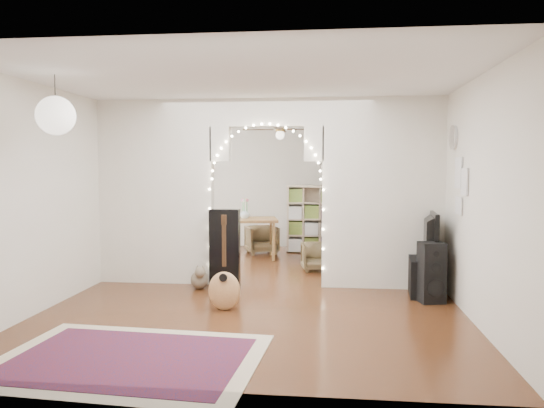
# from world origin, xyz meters

# --- Properties ---
(floor) EXTENTS (7.50, 7.50, 0.00)m
(floor) POSITION_xyz_m (0.00, 0.00, 0.00)
(floor) COLOR black
(floor) RESTS_ON ground
(ceiling) EXTENTS (5.00, 7.50, 0.02)m
(ceiling) POSITION_xyz_m (0.00, 0.00, 2.70)
(ceiling) COLOR white
(ceiling) RESTS_ON wall_back
(wall_back) EXTENTS (5.00, 0.02, 2.70)m
(wall_back) POSITION_xyz_m (0.00, 3.75, 1.35)
(wall_back) COLOR silver
(wall_back) RESTS_ON floor
(wall_front) EXTENTS (5.00, 0.02, 2.70)m
(wall_front) POSITION_xyz_m (0.00, -3.75, 1.35)
(wall_front) COLOR silver
(wall_front) RESTS_ON floor
(wall_left) EXTENTS (0.02, 7.50, 2.70)m
(wall_left) POSITION_xyz_m (-2.50, 0.00, 1.35)
(wall_left) COLOR silver
(wall_left) RESTS_ON floor
(wall_right) EXTENTS (0.02, 7.50, 2.70)m
(wall_right) POSITION_xyz_m (2.50, 0.00, 1.35)
(wall_right) COLOR silver
(wall_right) RESTS_ON floor
(divider_wall) EXTENTS (5.00, 0.20, 2.70)m
(divider_wall) POSITION_xyz_m (0.00, 0.00, 1.42)
(divider_wall) COLOR silver
(divider_wall) RESTS_ON floor
(fairy_lights) EXTENTS (1.64, 0.04, 1.60)m
(fairy_lights) POSITION_xyz_m (0.00, -0.13, 1.55)
(fairy_lights) COLOR #FFEABF
(fairy_lights) RESTS_ON divider_wall
(window) EXTENTS (0.04, 1.20, 1.40)m
(window) POSITION_xyz_m (-2.47, 1.80, 1.50)
(window) COLOR white
(window) RESTS_ON wall_left
(wall_clock) EXTENTS (0.03, 0.31, 0.31)m
(wall_clock) POSITION_xyz_m (2.48, -0.60, 2.10)
(wall_clock) COLOR white
(wall_clock) RESTS_ON wall_right
(picture_frames) EXTENTS (0.02, 0.50, 0.70)m
(picture_frames) POSITION_xyz_m (2.48, -1.00, 1.50)
(picture_frames) COLOR white
(picture_frames) RESTS_ON wall_right
(paper_lantern) EXTENTS (0.40, 0.40, 0.40)m
(paper_lantern) POSITION_xyz_m (-1.90, -2.40, 2.25)
(paper_lantern) COLOR white
(paper_lantern) RESTS_ON ceiling
(ceiling_fan) EXTENTS (1.10, 1.10, 0.30)m
(ceiling_fan) POSITION_xyz_m (0.00, 2.00, 2.40)
(ceiling_fan) COLOR #A88238
(ceiling_fan) RESTS_ON ceiling
(area_rug) EXTENTS (2.46, 1.92, 0.02)m
(area_rug) POSITION_xyz_m (-0.87, -3.17, 0.01)
(area_rug) COLOR maroon
(area_rug) RESTS_ON floor
(guitar_case) EXTENTS (0.43, 0.15, 1.12)m
(guitar_case) POSITION_xyz_m (-0.58, -0.25, 0.56)
(guitar_case) COLOR black
(guitar_case) RESTS_ON floor
(acoustic_guitar) EXTENTS (0.41, 0.19, 0.98)m
(acoustic_guitar) POSITION_xyz_m (-0.34, -1.45, 0.43)
(acoustic_guitar) COLOR #B97B4A
(acoustic_guitar) RESTS_ON floor
(tabby_cat) EXTENTS (0.34, 0.55, 0.36)m
(tabby_cat) POSITION_xyz_m (-0.91, -0.38, 0.15)
(tabby_cat) COLOR brown
(tabby_cat) RESTS_ON floor
(floor_speaker) EXTENTS (0.35, 0.33, 0.77)m
(floor_speaker) POSITION_xyz_m (2.20, -0.80, 0.38)
(floor_speaker) COLOR black
(floor_speaker) RESTS_ON floor
(media_console) EXTENTS (0.49, 1.03, 0.50)m
(media_console) POSITION_xyz_m (2.20, -0.25, 0.25)
(media_console) COLOR black
(media_console) RESTS_ON floor
(tv) EXTENTS (0.24, 1.08, 0.62)m
(tv) POSITION_xyz_m (2.20, -0.25, 0.81)
(tv) COLOR black
(tv) RESTS_ON media_console
(bookcase) EXTENTS (1.35, 0.58, 1.35)m
(bookcase) POSITION_xyz_m (0.71, 3.03, 0.68)
(bookcase) COLOR tan
(bookcase) RESTS_ON floor
(dining_table) EXTENTS (1.33, 1.02, 0.76)m
(dining_table) POSITION_xyz_m (-0.68, 2.17, 0.68)
(dining_table) COLOR brown
(dining_table) RESTS_ON floor
(flower_vase) EXTENTS (0.21, 0.21, 0.19)m
(flower_vase) POSITION_xyz_m (-0.68, 2.17, 0.85)
(flower_vase) COLOR white
(flower_vase) RESTS_ON dining_table
(dining_chair_left) EXTENTS (0.77, 0.78, 0.55)m
(dining_chair_left) POSITION_xyz_m (-0.44, 2.77, 0.28)
(dining_chair_left) COLOR brown
(dining_chair_left) RESTS_ON floor
(dining_chair_right) EXTENTS (0.58, 0.59, 0.46)m
(dining_chair_right) POSITION_xyz_m (0.71, 1.14, 0.23)
(dining_chair_right) COLOR brown
(dining_chair_right) RESTS_ON floor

